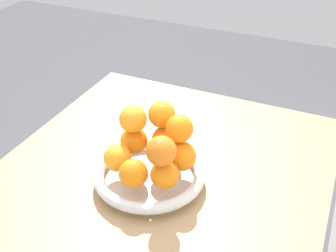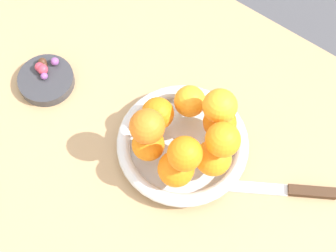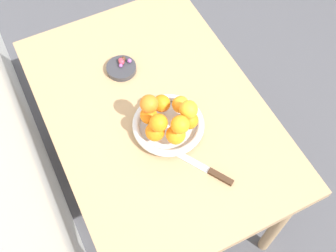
{
  "view_description": "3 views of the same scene",
  "coord_description": "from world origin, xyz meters",
  "views": [
    {
      "loc": [
        0.56,
        0.33,
        1.38
      ],
      "look_at": [
        -0.13,
        0.02,
        0.88
      ],
      "focal_mm": 45.0,
      "sensor_mm": 36.0,
      "label": 1
    },
    {
      "loc": [
        -0.31,
        0.33,
        1.67
      ],
      "look_at": [
        -0.07,
        0.01,
        0.85
      ],
      "focal_mm": 55.0,
      "sensor_mm": 36.0,
      "label": 2
    },
    {
      "loc": [
        -0.77,
        0.33,
        2.03
      ],
      "look_at": [
        -0.13,
        0.01,
        0.82
      ],
      "focal_mm": 45.0,
      "sensor_mm": 36.0,
      "label": 3
    }
  ],
  "objects": [
    {
      "name": "orange_1",
      "position": [
        -0.16,
        -0.0,
        0.81
      ],
      "size": [
        0.07,
        0.07,
        0.07
      ],
      "primitive_type": "sphere",
      "color": "orange",
      "rests_on": "fruit_bowl"
    },
    {
      "name": "candy_ball_3",
      "position": [
        0.24,
        0.03,
        0.77
      ],
      "size": [
        0.02,
        0.02,
        0.02
      ],
      "primitive_type": "sphere",
      "color": "#C6384C",
      "rests_on": "candy_dish"
    },
    {
      "name": "dining_table",
      "position": [
        0.0,
        0.0,
        0.65
      ],
      "size": [
        1.1,
        0.76,
        0.74
      ],
      "color": "tan",
      "rests_on": "ground_plane"
    },
    {
      "name": "orange_6",
      "position": [
        -0.13,
        0.05,
        0.88
      ],
      "size": [
        0.06,
        0.06,
        0.06
      ],
      "primitive_type": "sphere",
      "color": "orange",
      "rests_on": "orange_0"
    },
    {
      "name": "orange_2",
      "position": [
        -0.13,
        -0.07,
        0.81
      ],
      "size": [
        0.06,
        0.06,
        0.06
      ],
      "primitive_type": "sphere",
      "color": "orange",
      "rests_on": "fruit_bowl"
    },
    {
      "name": "orange_5",
      "position": [
        -0.05,
        0.05,
        0.81
      ],
      "size": [
        0.06,
        0.06,
        0.06
      ],
      "primitive_type": "sphere",
      "color": "orange",
      "rests_on": "fruit_bowl"
    },
    {
      "name": "knife",
      "position": [
        -0.29,
        -0.05,
        0.75
      ],
      "size": [
        0.23,
        0.15,
        0.01
      ],
      "color": "#3F2819",
      "rests_on": "dining_table"
    },
    {
      "name": "orange_7",
      "position": [
        -0.05,
        0.04,
        0.87
      ],
      "size": [
        0.06,
        0.06,
        0.06
      ],
      "primitive_type": "sphere",
      "color": "orange",
      "rests_on": "orange_5"
    },
    {
      "name": "candy_ball_5",
      "position": [
        0.22,
        0.04,
        0.77
      ],
      "size": [
        0.01,
        0.01,
        0.01
      ],
      "primitive_type": "sphere",
      "color": "#8C4C99",
      "rests_on": "candy_dish"
    },
    {
      "name": "candy_ball_2",
      "position": [
        0.24,
        0.02,
        0.77
      ],
      "size": [
        0.01,
        0.01,
        0.01
      ],
      "primitive_type": "sphere",
      "color": "#472819",
      "rests_on": "candy_dish"
    },
    {
      "name": "candy_ball_0",
      "position": [
        0.25,
        0.02,
        0.77
      ],
      "size": [
        0.02,
        0.02,
        0.02
      ],
      "primitive_type": "sphere",
      "color": "#472819",
      "rests_on": "candy_dish"
    },
    {
      "name": "candy_ball_1",
      "position": [
        0.23,
        0.03,
        0.77
      ],
      "size": [
        0.02,
        0.02,
        0.02
      ],
      "primitive_type": "sphere",
      "color": "#C6384C",
      "rests_on": "candy_dish"
    },
    {
      "name": "orange_3",
      "position": [
        -0.06,
        -0.07,
        0.81
      ],
      "size": [
        0.06,
        0.06,
        0.06
      ],
      "primitive_type": "sphere",
      "color": "orange",
      "rests_on": "fruit_bowl"
    },
    {
      "name": "fruit_bowl",
      "position": [
        -0.09,
        -0.01,
        0.76
      ],
      "size": [
        0.25,
        0.25,
        0.04
      ],
      "color": "silver",
      "rests_on": "dining_table"
    },
    {
      "name": "orange_4",
      "position": [
        -0.03,
        -0.01,
        0.81
      ],
      "size": [
        0.06,
        0.06,
        0.06
      ],
      "primitive_type": "sphere",
      "color": "orange",
      "rests_on": "fruit_bowl"
    },
    {
      "name": "orange_9",
      "position": [
        -0.17,
        -0.01,
        0.88
      ],
      "size": [
        0.06,
        0.06,
        0.06
      ],
      "primitive_type": "sphere",
      "color": "orange",
      "rests_on": "orange_1"
    },
    {
      "name": "orange_0",
      "position": [
        -0.12,
        0.06,
        0.81
      ],
      "size": [
        0.07,
        0.07,
        0.07
      ],
      "primitive_type": "sphere",
      "color": "orange",
      "rests_on": "fruit_bowl"
    },
    {
      "name": "candy_dish",
      "position": [
        0.22,
        0.04,
        0.75
      ],
      "size": [
        0.12,
        0.12,
        0.02
      ],
      "primitive_type": "cylinder",
      "color": "#333338",
      "rests_on": "dining_table"
    },
    {
      "name": "candy_ball_4",
      "position": [
        0.23,
        0.0,
        0.77
      ],
      "size": [
        0.02,
        0.02,
        0.02
      ],
      "primitive_type": "sphere",
      "color": "#8C4C99",
      "rests_on": "candy_dish"
    },
    {
      "name": "orange_8",
      "position": [
        -0.13,
        -0.06,
        0.87
      ],
      "size": [
        0.06,
        0.06,
        0.06
      ],
      "primitive_type": "sphere",
      "color": "orange",
      "rests_on": "orange_2"
    },
    {
      "name": "ground_plane",
      "position": [
        0.0,
        0.0,
        0.0
      ],
      "size": [
        6.0,
        6.0,
        0.0
      ],
      "primitive_type": "plane",
      "color": "#4C4C51"
    }
  ]
}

